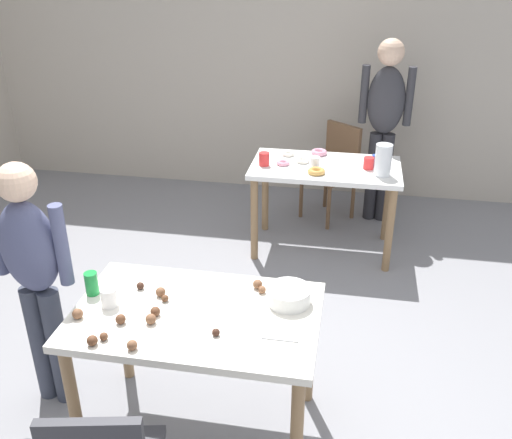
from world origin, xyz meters
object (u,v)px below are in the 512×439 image
Objects in this scene: soda_can at (92,283)px; pitcher_far at (383,160)px; dining_table_near at (197,330)px; chair_far_table at (334,166)px; person_girl_near at (34,269)px; mixing_bowl at (289,295)px; person_adult_far at (385,115)px; dining_table_far at (325,179)px.

pitcher_far is at bearing 52.32° from soda_can.
dining_table_near is 9.81× the size of soda_can.
person_girl_near is (-1.41, -2.68, 0.35)m from chair_far_table.
person_girl_near is 1.31m from mixing_bowl.
person_adult_far reaches higher than mixing_bowl.
chair_far_table is (0.05, 0.67, -0.14)m from dining_table_far.
dining_table_near is 1.01× the size of dining_table_far.
person_adult_far is at bearing 71.38° from dining_table_near.
pitcher_far is (0.92, 1.97, 0.22)m from dining_table_near.
dining_table_near is 0.58m from soda_can.
soda_can is at bearing 173.71° from dining_table_near.
mixing_bowl reaches higher than dining_table_near.
person_adult_far is 2.65m from mixing_bowl.
dining_table_near is at bearing -5.30° from person_girl_near.
soda_can is (0.32, -0.02, -0.04)m from person_girl_near.
person_adult_far reaches higher than dining_table_near.
person_girl_near is at bearing -124.07° from dining_table_far.
soda_can is 0.50× the size of pitcher_far.
person_girl_near is (-0.88, 0.08, 0.20)m from dining_table_near.
chair_far_table is 0.61× the size of person_girl_near.
pitcher_far is (-0.02, -0.80, -0.12)m from person_adult_far.
person_adult_far reaches higher than pitcher_far.
person_girl_near is at bearing 176.43° from soda_can.
dining_table_far is 0.82× the size of person_girl_near.
person_adult_far is (1.81, 2.68, 0.14)m from person_girl_near.
soda_can is at bearing -174.11° from mixing_bowl.
dining_table_near is at bearing -100.84° from chair_far_table.
pitcher_far is (0.48, 1.80, 0.08)m from mixing_bowl.
mixing_bowl is at bearing 20.76° from dining_table_near.
chair_far_table is at bearing 116.05° from pitcher_far.
chair_far_table is (0.53, 2.76, -0.15)m from dining_table_near.
pitcher_far reaches higher than mixing_bowl.
dining_table_far is 0.72× the size of person_adult_far.
mixing_bowl is at bearing -91.50° from dining_table_far.
person_adult_far is (0.40, 0.00, 0.50)m from chair_far_table.
pitcher_far reaches higher than soda_can.
dining_table_far is 2.44m from person_girl_near.
dining_table_far is 2.29m from soda_can.
mixing_bowl is 1.87m from pitcher_far.
dining_table_near is at bearing -6.29° from soda_can.
person_girl_near is at bearing -176.42° from mixing_bowl.
chair_far_table is 3.59× the size of pitcher_far.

